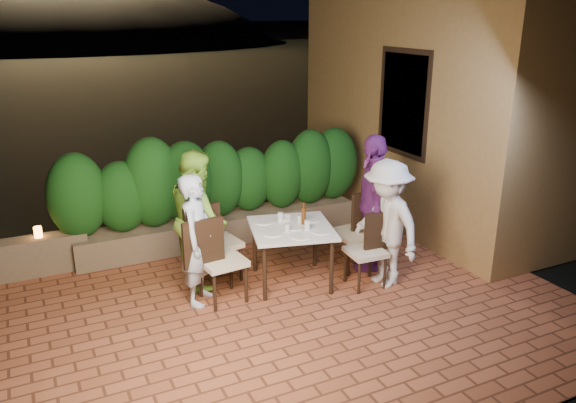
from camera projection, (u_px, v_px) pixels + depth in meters
ground at (273, 315)px, 6.39m from camera, size 400.00×400.00×0.00m
terrace_floor at (256, 300)px, 6.83m from camera, size 7.00×6.00×0.15m
building_wall at (428, 63)px, 8.77m from camera, size 1.60×5.00×5.00m
window_pane at (405, 103)px, 8.19m from camera, size 0.08×1.00×1.40m
window_frame at (405, 103)px, 8.18m from camera, size 0.06×1.15×1.55m
planter at (221, 228)px, 8.36m from camera, size 4.20×0.55×0.40m
hedge at (219, 180)px, 8.12m from camera, size 4.00×0.70×1.10m
hill at (58, 84)px, 59.64m from camera, size 52.00×40.00×22.00m
dining_table at (291, 255)px, 7.02m from camera, size 1.20×1.20×0.75m
plate_nw at (272, 234)px, 6.68m from camera, size 0.23×0.23×0.01m
plate_sw at (264, 222)px, 7.05m from camera, size 0.24×0.24×0.01m
plate_ne at (321, 231)px, 6.74m from camera, size 0.22×0.22×0.01m
plate_se at (311, 219)px, 7.14m from camera, size 0.24×0.24×0.01m
plate_centre at (294, 227)px, 6.87m from camera, size 0.22×0.22×0.01m
plate_front at (301, 237)px, 6.59m from camera, size 0.23×0.23×0.01m
glass_nw at (287, 228)px, 6.74m from camera, size 0.06×0.06×0.10m
glass_sw at (280, 217)px, 7.05m from camera, size 0.07×0.07×0.12m
glass_ne at (307, 225)px, 6.79m from camera, size 0.07×0.07×0.12m
glass_se at (300, 219)px, 7.02m from camera, size 0.06×0.06×0.10m
beer_bottle at (304, 213)px, 6.95m from camera, size 0.06×0.06×0.28m
bowl at (285, 218)px, 7.14m from camera, size 0.20×0.20×0.04m
chair_left_front at (222, 259)px, 6.54m from camera, size 0.54×0.54×1.06m
chair_left_back at (219, 241)px, 7.06m from camera, size 0.56×0.56×1.04m
chair_right_front at (366, 250)px, 6.91m from camera, size 0.47×0.47×0.95m
chair_right_back at (353, 231)px, 7.39m from camera, size 0.50×0.50×1.03m
diner_blue at (197, 240)px, 6.43m from camera, size 0.63×0.68×1.56m
diner_green at (199, 218)px, 6.91m from camera, size 0.72×0.88×1.71m
diner_white at (387, 224)px, 6.85m from camera, size 0.71×1.10×1.61m
diner_purple at (373, 202)px, 7.30m from camera, size 0.92×1.14×1.81m
parapet_lamp at (38, 232)px, 7.22m from camera, size 0.10×0.10×0.14m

